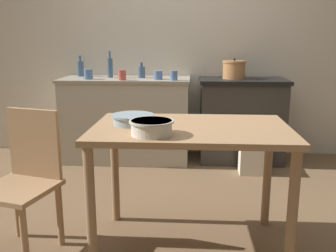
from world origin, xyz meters
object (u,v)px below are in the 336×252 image
stove (241,120)px  bottle_mid_left (110,67)px  cup_center_left (174,76)px  cup_mid_right (88,74)px  chair (25,178)px  stock_pot (234,70)px  flour_sack (253,158)px  bottle_left (81,68)px  work_table (191,144)px  cup_center (122,75)px  mixing_bowl_large (133,119)px  bottle_far_left (141,72)px  mixing_bowl_small (152,127)px  cup_center_right (158,75)px

stove → bottle_mid_left: bearing=179.9°
cup_center_left → cup_mid_right: 0.88m
chair → stock_pot: stock_pot is taller
flour_sack → bottle_left: (-1.83, 0.55, 0.82)m
work_table → cup_center_left: bearing=96.4°
cup_center_left → cup_mid_right: bearing=176.5°
cup_mid_right → bottle_left: bearing=119.0°
chair → bottle_left: 2.08m
cup_center_left → cup_center: size_ratio=0.94×
chair → mixing_bowl_large: size_ratio=3.39×
flour_sack → bottle_far_left: size_ratio=1.92×
work_table → bottle_mid_left: 2.03m
flour_sack → cup_mid_right: size_ratio=3.07×
work_table → bottle_far_left: bottle_far_left is taller
bottle_left → cup_mid_right: bottle_left is taller
cup_center_left → bottle_far_left: bearing=147.2°
bottle_left → bottle_mid_left: (0.35, -0.11, 0.02)m
bottle_far_left → cup_center: bottle_far_left is taller
stove → cup_center: size_ratio=9.00×
bottle_left → cup_center: bottle_left is taller
bottle_left → stove: bearing=-3.8°
mixing_bowl_small → cup_center_left: bearing=88.9°
cup_center_left → cup_center: 0.52m
stove → mixing_bowl_small: 2.19m
stove → flour_sack: (0.07, -0.44, -0.29)m
stove → cup_center_right: 1.02m
stove → mixing_bowl_small: bearing=-110.4°
cup_mid_right → cup_center_right: bearing=1.2°
bottle_mid_left → bottle_left: bearing=162.3°
work_table → bottle_far_left: (-0.53, 1.79, 0.28)m
mixing_bowl_large → bottle_left: bottle_left is taller
flour_sack → mixing_bowl_large: size_ratio=1.21×
bottle_mid_left → cup_center_right: size_ratio=3.06×
bottle_mid_left → cup_center_left: bearing=-19.5°
work_table → cup_mid_right: bearing=123.0°
bottle_mid_left → mixing_bowl_small: bearing=-72.1°
flour_sack → bottle_mid_left: bottle_mid_left is taller
cup_center_right → cup_mid_right: bearing=-178.8°
work_table → bottle_left: size_ratio=5.16×
cup_center_left → bottle_mid_left: bearing=160.5°
mixing_bowl_large → cup_center: cup_center is taller
stove → bottle_far_left: bearing=-179.2°
stock_pot → cup_center_left: size_ratio=2.57×
mixing_bowl_large → mixing_bowl_small: (0.14, -0.25, 0.01)m
cup_center_left → cup_center_right: size_ratio=1.04×
bottle_left → cup_mid_right: (0.17, -0.30, -0.04)m
mixing_bowl_large → stove: bearing=63.3°
chair → mixing_bowl_large: 0.75m
stock_pot → flour_sack: bearing=-69.6°
cup_center_left → mixing_bowl_small: bearing=-91.1°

